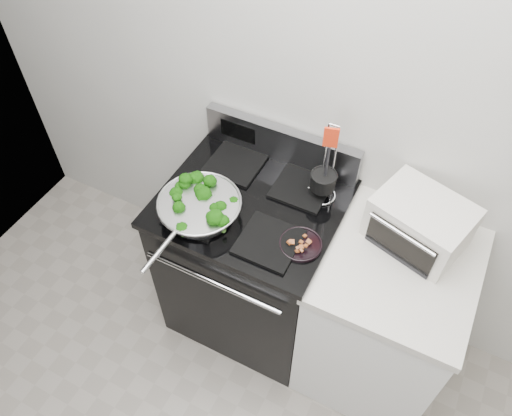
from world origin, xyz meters
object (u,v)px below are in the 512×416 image
Objects in this scene: gas_range at (252,260)px; bacon_plate at (301,243)px; skillet at (199,207)px; toaster_oven at (420,223)px; utensil_holder at (323,185)px.

bacon_plate is (0.29, -0.13, 0.48)m from gas_range.
bacon_plate is at bearing 8.40° from skillet.
utensil_holder is at bearing -166.24° from toaster_oven.
skillet is at bearing -155.91° from utensil_holder.
skillet is 3.22× the size of bacon_plate.
bacon_plate is 0.41× the size of toaster_oven.
utensil_holder is (0.42, 0.34, 0.02)m from skillet.
skillet is at bearing -130.81° from gas_range.
gas_range is 6.38× the size of bacon_plate.
skillet is (-0.15, -0.18, 0.52)m from gas_range.
toaster_oven is (0.40, 0.27, 0.06)m from bacon_plate.
skillet is at bearing -142.44° from toaster_oven.
utensil_holder is at bearing 41.28° from skillet.
gas_range is at bearing 50.96° from skillet.
bacon_plate is (0.44, 0.05, -0.04)m from skillet.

